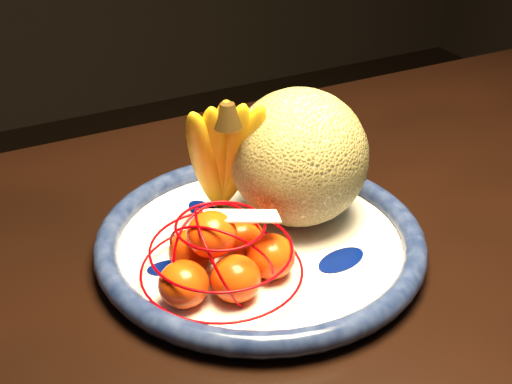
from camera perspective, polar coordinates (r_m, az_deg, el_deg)
name	(u,v)px	position (r m, az deg, el deg)	size (l,w,h in m)	color
dining_table	(288,359)	(0.76, 2.59, -13.24)	(1.50, 0.90, 0.75)	black
fruit_bowl	(260,242)	(0.76, 0.34, -3.99)	(0.35, 0.35, 0.03)	white
cantaloupe	(299,157)	(0.77, 3.46, 2.79)	(0.15, 0.15, 0.15)	olive
banana_bunch	(223,153)	(0.75, -2.66, 3.13)	(0.11, 0.11, 0.17)	gold
mandarin_bag	(223,257)	(0.69, -2.69, -5.20)	(0.18, 0.18, 0.10)	#FF3D04
price_tag	(242,216)	(0.67, -1.15, -1.93)	(0.07, 0.03, 0.00)	white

